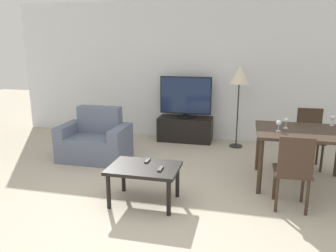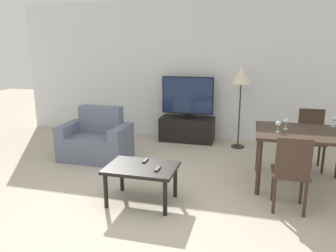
# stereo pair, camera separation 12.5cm
# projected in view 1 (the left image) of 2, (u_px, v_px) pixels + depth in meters

# --- Properties ---
(ground_plane) EXTENTS (18.00, 18.00, 0.00)m
(ground_plane) POSITION_uv_depth(u_px,v_px,m) (131.00, 223.00, 3.50)
(ground_plane) COLOR #B2A893
(wall_back) EXTENTS (7.26, 0.06, 2.70)m
(wall_back) POSITION_uv_depth(u_px,v_px,m) (189.00, 71.00, 6.46)
(wall_back) COLOR silver
(wall_back) RESTS_ON ground_plane
(armchair) EXTENTS (1.10, 0.69, 0.85)m
(armchair) POSITION_uv_depth(u_px,v_px,m) (96.00, 142.00, 5.39)
(armchair) COLOR slate
(armchair) RESTS_ON ground_plane
(tv_stand) EXTENTS (1.05, 0.46, 0.47)m
(tv_stand) POSITION_uv_depth(u_px,v_px,m) (185.00, 129.00, 6.45)
(tv_stand) COLOR black
(tv_stand) RESTS_ON ground_plane
(tv) EXTENTS (1.00, 0.32, 0.80)m
(tv) POSITION_uv_depth(u_px,v_px,m) (185.00, 97.00, 6.29)
(tv) COLOR black
(tv) RESTS_ON tv_stand
(coffee_table) EXTENTS (0.82, 0.59, 0.46)m
(coffee_table) POSITION_uv_depth(u_px,v_px,m) (144.00, 171.00, 3.87)
(coffee_table) COLOR black
(coffee_table) RESTS_ON ground_plane
(dining_table) EXTENTS (1.22, 0.96, 0.76)m
(dining_table) POSITION_uv_depth(u_px,v_px,m) (304.00, 137.00, 4.31)
(dining_table) COLOR #38281E
(dining_table) RESTS_ON ground_plane
(dining_chair_near) EXTENTS (0.40, 0.40, 0.90)m
(dining_chair_near) POSITION_uv_depth(u_px,v_px,m) (293.00, 169.00, 3.65)
(dining_chair_near) COLOR #38281E
(dining_chair_near) RESTS_ON ground_plane
(dining_chair_far) EXTENTS (0.40, 0.40, 0.90)m
(dining_chair_far) POSITION_uv_depth(u_px,v_px,m) (309.00, 135.00, 5.04)
(dining_chair_far) COLOR #38281E
(dining_chair_far) RESTS_ON ground_plane
(floor_lamp) EXTENTS (0.36, 0.36, 1.50)m
(floor_lamp) POSITION_uv_depth(u_px,v_px,m) (239.00, 78.00, 5.81)
(floor_lamp) COLOR black
(floor_lamp) RESTS_ON ground_plane
(remote_primary) EXTENTS (0.04, 0.15, 0.02)m
(remote_primary) POSITION_uv_depth(u_px,v_px,m) (160.00, 169.00, 3.75)
(remote_primary) COLOR #38383D
(remote_primary) RESTS_ON coffee_table
(remote_secondary) EXTENTS (0.04, 0.15, 0.02)m
(remote_secondary) POSITION_uv_depth(u_px,v_px,m) (147.00, 161.00, 4.02)
(remote_secondary) COLOR #38383D
(remote_secondary) RESTS_ON coffee_table
(wine_glass_left) EXTENTS (0.07, 0.07, 0.15)m
(wine_glass_left) POSITION_uv_depth(u_px,v_px,m) (333.00, 118.00, 4.52)
(wine_glass_left) COLOR silver
(wine_glass_left) RESTS_ON dining_table
(wine_glass_center) EXTENTS (0.07, 0.07, 0.15)m
(wine_glass_center) POSITION_uv_depth(u_px,v_px,m) (286.00, 121.00, 4.37)
(wine_glass_center) COLOR silver
(wine_glass_center) RESTS_ON dining_table
(wine_glass_right) EXTENTS (0.07, 0.07, 0.15)m
(wine_glass_right) POSITION_uv_depth(u_px,v_px,m) (279.00, 124.00, 4.22)
(wine_glass_right) COLOR silver
(wine_glass_right) RESTS_ON dining_table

